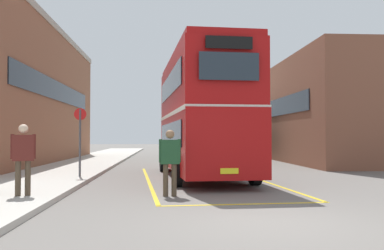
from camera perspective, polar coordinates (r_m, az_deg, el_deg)
name	(u,v)px	position (r m, az deg, el deg)	size (l,w,h in m)	color
ground_plane	(201,167)	(22.48, 1.16, -5.62)	(135.60, 135.60, 0.00)	#66605B
sidewalk_left	(83,163)	(25.22, -14.25, -4.97)	(4.00, 57.60, 0.14)	#B2ADA3
brick_building_left	(6,95)	(27.28, -23.41, 3.71)	(6.09, 21.68, 8.06)	brown
depot_building_right	(334,113)	(30.32, 18.32, 1.53)	(7.99, 17.57, 6.36)	brown
double_decker_bus	(201,113)	(16.94, 1.26, 1.54)	(3.39, 9.81, 4.75)	black
single_deck_bus	(228,136)	(31.47, 4.77, -1.46)	(3.09, 8.52, 3.02)	black
pedestrian_boarding	(170,157)	(11.56, -2.95, -4.32)	(0.59, 0.30, 1.78)	#473828
pedestrian_waiting_near	(23,154)	(11.45, -21.48, -3.58)	(0.57, 0.36, 1.77)	#473828
bus_stop_sign	(80,135)	(16.28, -14.63, -1.30)	(0.44, 0.10, 2.50)	#4C4C51
bay_marking_yellow	(208,182)	(15.17, 2.14, -7.59)	(5.11, 11.96, 0.01)	gold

